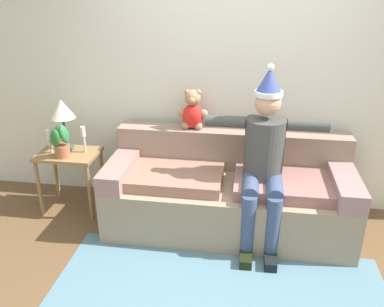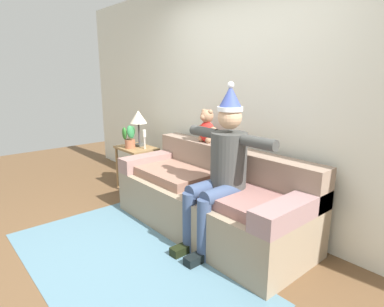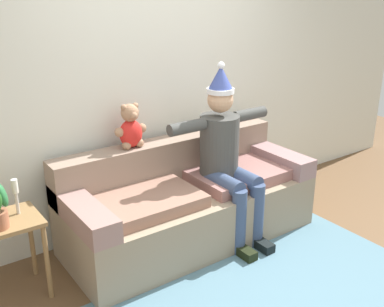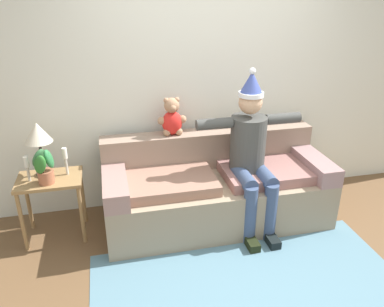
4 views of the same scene
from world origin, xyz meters
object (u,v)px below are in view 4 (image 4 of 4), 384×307
Objects in this scene: teddy_bear at (172,118)px; side_table at (51,188)px; potted_plant at (44,167)px; couch at (215,188)px; candle_tall at (27,165)px; table_lamp at (38,135)px; person_seated at (251,151)px; candle_short at (65,158)px.

side_table is (-1.18, -0.24, -0.51)m from teddy_bear.
couch is at bearing 1.89° from potted_plant.
side_table is 0.31m from candle_tall.
teddy_bear reaches higher than candle_tall.
teddy_bear is at bearing 10.82° from candle_tall.
table_lamp is at bearing 175.58° from couch.
couch is at bearing -4.42° from table_lamp.
side_table is 1.22× the size of table_lamp.
candle_tall reaches higher than side_table.
couch is at bearing -36.30° from teddy_bear.
teddy_bear is 0.76× the size of table_lamp.
candle_short is (-1.70, 0.24, -0.01)m from person_seated.
couch is at bearing -3.34° from candle_short.
potted_plant is at bearing 176.61° from person_seated.
potted_plant is (-1.57, -0.05, 0.43)m from couch.
candle_tall is at bearing 179.27° from couch.
candle_short is (0.32, 0.06, 0.02)m from candle_tall.
teddy_bear reaches higher than candle_short.
couch is 4.35× the size of table_lamp.
table_lamp is (-1.23, -0.15, -0.01)m from teddy_bear.
table_lamp reaches higher than side_table.
teddy_bear is 1.45× the size of candle_short.
candle_short reaches higher than candle_tall.
table_lamp is 0.30m from potted_plant.
teddy_bear is (-0.38, 0.28, 0.68)m from couch.
potted_plant reaches higher than couch.
teddy_bear reaches higher than side_table.
table_lamp is 2.11× the size of candle_tall.
table_lamp reaches higher than potted_plant.
teddy_bear is (-0.67, 0.44, 0.23)m from person_seated.
teddy_bear is at bearing 11.31° from side_table.
potted_plant is at bearing -178.11° from couch.
table_lamp is at bearing 101.48° from potted_plant.
couch is 5.75× the size of teddy_bear.
couch is at bearing -1.53° from side_table.
side_table is (-1.56, 0.04, 0.17)m from couch.
table_lamp is 1.53× the size of potted_plant.
side_table is (-1.86, 0.20, -0.28)m from person_seated.
teddy_bear is at bearing 143.70° from couch.
potted_plant is (-0.01, -0.09, 0.26)m from side_table.
table_lamp reaches higher than candle_tall.
person_seated reaches higher than side_table.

